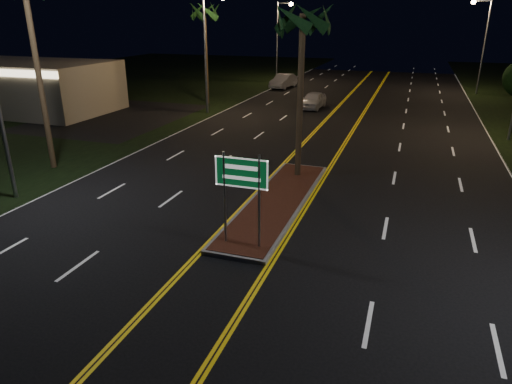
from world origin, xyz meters
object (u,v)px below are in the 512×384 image
at_px(commercial_building, 22,86).
at_px(palm_left_far, 204,12).
at_px(highway_sign, 242,181).
at_px(streetlight_left_mid, 209,40).
at_px(palm_median, 303,19).
at_px(streetlight_left_far, 280,33).
at_px(streetlight_right_far, 482,36).
at_px(median_island, 277,202).
at_px(car_near, 313,99).
at_px(car_far, 283,80).

distance_m(commercial_building, palm_left_far, 16.47).
distance_m(highway_sign, palm_left_far, 28.77).
distance_m(streetlight_left_mid, palm_left_far, 5.01).
bearing_deg(palm_left_far, palm_median, -53.82).
relative_size(streetlight_left_far, palm_left_far, 1.02).
bearing_deg(highway_sign, palm_median, 90.00).
relative_size(streetlight_left_mid, palm_left_far, 1.02).
bearing_deg(highway_sign, streetlight_left_far, 104.44).
distance_m(highway_sign, streetlight_right_far, 40.74).
height_order(median_island, commercial_building, commercial_building).
height_order(streetlight_left_mid, car_near, streetlight_left_mid).
height_order(highway_sign, streetlight_right_far, streetlight_right_far).
distance_m(median_island, palm_left_far, 25.76).
bearing_deg(car_near, streetlight_right_far, 46.99).
xyz_separation_m(palm_left_far, car_far, (3.91, 11.61, -6.87)).
height_order(median_island, streetlight_left_far, streetlight_left_far).
bearing_deg(car_far, palm_left_far, -101.15).
relative_size(streetlight_left_far, streetlight_right_far, 1.00).
relative_size(commercial_building, streetlight_right_far, 1.67).
height_order(median_island, car_near, car_near).
bearing_deg(palm_left_far, commercial_building, -148.75).
bearing_deg(car_far, car_near, -54.91).
bearing_deg(palm_median, car_near, 99.93).
bearing_deg(streetlight_right_far, highway_sign, -105.15).
bearing_deg(palm_median, streetlight_left_mid, 128.17).
height_order(median_island, car_far, car_far).
height_order(median_island, palm_median, palm_median).
distance_m(streetlight_right_far, car_near, 19.76).
bearing_deg(palm_median, median_island, -90.00).
bearing_deg(commercial_building, highway_sign, -33.48).
distance_m(streetlight_left_far, car_near, 17.66).
bearing_deg(streetlight_left_far, palm_left_far, -97.78).
xyz_separation_m(highway_sign, palm_median, (0.00, 7.70, 4.87)).
relative_size(median_island, streetlight_left_far, 1.14).
relative_size(highway_sign, streetlight_left_far, 0.36).
bearing_deg(commercial_building, car_far, 48.91).
xyz_separation_m(streetlight_right_far, car_near, (-13.80, -13.27, -4.85)).
relative_size(streetlight_left_far, car_near, 1.86).
bearing_deg(car_far, commercial_building, -123.63).
bearing_deg(streetlight_left_mid, palm_left_far, 118.67).
xyz_separation_m(highway_sign, streetlight_right_far, (10.61, 39.20, 3.25)).
bearing_deg(streetlight_left_mid, streetlight_right_far, 40.30).
xyz_separation_m(streetlight_left_mid, palm_median, (10.61, -13.50, 1.62)).
bearing_deg(streetlight_left_far, streetlight_right_far, -5.38).
relative_size(commercial_building, palm_median, 1.81).
xyz_separation_m(streetlight_left_far, palm_left_far, (-2.19, -16.00, 2.09)).
distance_m(commercial_building, car_near, 24.45).
height_order(median_island, streetlight_right_far, streetlight_right_far).
xyz_separation_m(streetlight_left_mid, streetlight_right_far, (21.23, 18.00, 0.00)).
bearing_deg(palm_median, commercial_building, 159.95).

